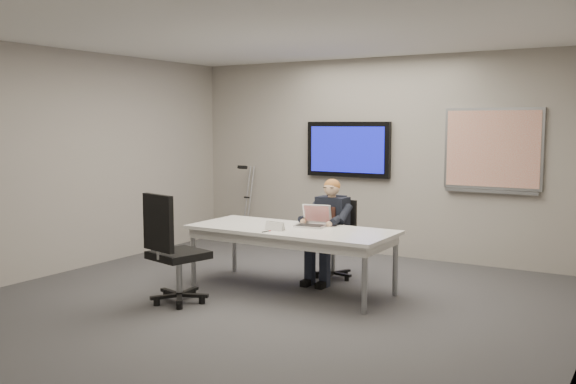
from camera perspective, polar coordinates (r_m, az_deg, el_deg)
The scene contains 15 objects.
floor at distance 6.78m, azimuth -1.91°, elevation -9.93°, with size 6.00×6.00×0.02m, color #3D3D40.
ceiling at distance 6.58m, azimuth -2.00°, elevation 14.19°, with size 6.00×6.00×0.02m, color silver.
wall_back at distance 9.19m, azimuth 8.30°, elevation 3.09°, with size 6.00×0.02×2.80m, color #9B968C.
wall_front at distance 4.35m, azimuth -24.02°, elevation -0.67°, with size 6.00×0.02×2.80m, color #9B968C.
wall_left at distance 8.55m, azimuth -19.09°, elevation 2.60°, with size 0.02×6.00×2.80m, color #9B968C.
conference_table at distance 7.18m, azimuth 0.30°, elevation -3.85°, with size 2.31×0.97×0.71m.
tv_display at distance 9.34m, azimuth 5.35°, elevation 3.79°, with size 1.30×0.09×0.80m.
whiteboard at distance 8.68m, azimuth 17.73°, elevation 3.55°, with size 1.25×0.08×1.10m.
office_chair_far at distance 7.85m, azimuth 4.21°, elevation -5.50°, with size 0.51×0.51×0.95m.
office_chair_near at distance 6.81m, azimuth -10.02°, elevation -6.79°, with size 0.67×0.67×1.16m.
seated_person at distance 7.62m, azimuth 3.41°, elevation -4.36°, with size 0.38×0.66×1.22m.
crutch at distance 10.11m, azimuth -3.60°, elevation -0.98°, with size 0.17×0.35×1.26m, color #9C9EA3, non-canonical shape.
laptop at distance 7.29m, azimuth 2.27°, elevation -2.57°, with size 0.37×0.36×0.24m.
name_tent at distance 7.02m, azimuth -1.16°, elevation -3.01°, with size 0.24×0.07×0.10m, color white, non-canonical shape.
pen at distance 6.91m, azimuth -1.92°, elevation -3.51°, with size 0.01×0.01×0.13m, color black.
Camera 1 is at (3.55, -5.47, 1.87)m, focal length 40.00 mm.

